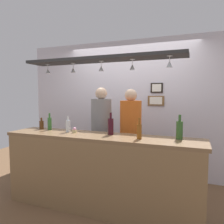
% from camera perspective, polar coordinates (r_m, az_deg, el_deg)
% --- Properties ---
extents(ground_plane, '(8.00, 8.00, 0.00)m').
position_cam_1_polar(ground_plane, '(3.54, -0.63, -21.53)').
color(ground_plane, brown).
extents(back_wall, '(4.40, 0.06, 2.60)m').
position_cam_1_polar(back_wall, '(4.22, 4.91, 1.11)').
color(back_wall, silver).
rests_on(back_wall, ground_plane).
extents(bar_counter, '(2.70, 0.55, 1.02)m').
position_cam_1_polar(bar_counter, '(2.85, -4.52, -13.24)').
color(bar_counter, brown).
rests_on(bar_counter, ground_plane).
extents(overhead_glass_rack, '(2.20, 0.36, 0.04)m').
position_cam_1_polar(overhead_glass_rack, '(2.93, -2.91, 13.78)').
color(overhead_glass_rack, black).
extents(hanging_wineglass_far_left, '(0.07, 0.07, 0.13)m').
position_cam_1_polar(hanging_wineglass_far_left, '(3.38, -16.65, 10.47)').
color(hanging_wineglass_far_left, silver).
rests_on(hanging_wineglass_far_left, overhead_glass_rack).
extents(hanging_wineglass_left, '(0.07, 0.07, 0.13)m').
position_cam_1_polar(hanging_wineglass_left, '(3.17, -10.24, 10.99)').
color(hanging_wineglass_left, silver).
rests_on(hanging_wineglass_left, overhead_glass_rack).
extents(hanging_wineglass_center_left, '(0.07, 0.07, 0.13)m').
position_cam_1_polar(hanging_wineglass_center_left, '(2.92, -2.96, 11.60)').
color(hanging_wineglass_center_left, silver).
rests_on(hanging_wineglass_center_left, overhead_glass_rack).
extents(hanging_wineglass_center, '(0.07, 0.07, 0.13)m').
position_cam_1_polar(hanging_wineglass_center, '(2.79, 5.40, 11.93)').
color(hanging_wineglass_center, silver).
rests_on(hanging_wineglass_center, overhead_glass_rack).
extents(hanging_wineglass_center_right, '(0.07, 0.07, 0.13)m').
position_cam_1_polar(hanging_wineglass_center_right, '(2.62, 14.98, 12.26)').
color(hanging_wineglass_center_right, silver).
rests_on(hanging_wineglass_center_right, overhead_glass_rack).
extents(person_left_grey_shirt, '(0.34, 0.34, 1.68)m').
position_cam_1_polar(person_left_grey_shirt, '(3.62, -2.84, -4.06)').
color(person_left_grey_shirt, '#2D334C').
rests_on(person_left_grey_shirt, ground_plane).
extents(person_middle_orange_shirt, '(0.34, 0.34, 1.65)m').
position_cam_1_polar(person_middle_orange_shirt, '(3.45, 4.96, -4.84)').
color(person_middle_orange_shirt, '#2D334C').
rests_on(person_middle_orange_shirt, ground_plane).
extents(bottle_beer_brown_stubby, '(0.07, 0.07, 0.18)m').
position_cam_1_polar(bottle_beer_brown_stubby, '(3.57, -18.17, -3.20)').
color(bottle_beer_brown_stubby, '#512D14').
rests_on(bottle_beer_brown_stubby, bar_counter).
extents(bottle_beer_green_import, '(0.06, 0.06, 0.26)m').
position_cam_1_polar(bottle_beer_green_import, '(3.46, -16.20, -2.85)').
color(bottle_beer_green_import, '#336B2D').
rests_on(bottle_beer_green_import, bar_counter).
extents(bottle_soda_clear, '(0.06, 0.06, 0.23)m').
position_cam_1_polar(bottle_soda_clear, '(3.18, -11.60, -3.60)').
color(bottle_soda_clear, silver).
rests_on(bottle_soda_clear, bar_counter).
extents(bottle_wine_dark_red, '(0.08, 0.08, 0.30)m').
position_cam_1_polar(bottle_wine_dark_red, '(2.93, -0.34, -3.72)').
color(bottle_wine_dark_red, '#380F19').
rests_on(bottle_wine_dark_red, bar_counter).
extents(bottle_champagne_green, '(0.08, 0.08, 0.30)m').
position_cam_1_polar(bottle_champagne_green, '(2.76, 17.45, -4.45)').
color(bottle_champagne_green, '#2D5623').
rests_on(bottle_champagne_green, bar_counter).
extents(bottle_beer_amber_tall, '(0.06, 0.06, 0.26)m').
position_cam_1_polar(bottle_beer_amber_tall, '(2.66, 7.24, -4.99)').
color(bottle_beer_amber_tall, brown).
rests_on(bottle_beer_amber_tall, bar_counter).
extents(cupcake, '(0.06, 0.06, 0.08)m').
position_cam_1_polar(cupcake, '(3.13, -9.91, -4.76)').
color(cupcake, beige).
rests_on(cupcake, bar_counter).
extents(picture_frame_lower_pair, '(0.30, 0.02, 0.18)m').
position_cam_1_polar(picture_frame_lower_pair, '(4.06, 11.56, 2.97)').
color(picture_frame_lower_pair, brown).
rests_on(picture_frame_lower_pair, back_wall).
extents(picture_frame_upper_small, '(0.22, 0.02, 0.18)m').
position_cam_1_polar(picture_frame_upper_small, '(4.06, 11.76, 6.30)').
color(picture_frame_upper_small, black).
rests_on(picture_frame_upper_small, back_wall).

